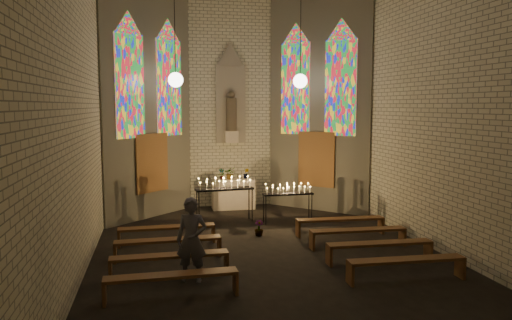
# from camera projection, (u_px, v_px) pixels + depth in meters

# --- Properties ---
(floor) EXTENTS (12.00, 12.00, 0.00)m
(floor) POSITION_uv_depth(u_px,v_px,m) (270.00, 256.00, 11.46)
(floor) COLOR black
(floor) RESTS_ON ground
(room) EXTENTS (8.22, 12.43, 7.00)m
(room) POSITION_uv_depth(u_px,v_px,m) (244.00, 96.00, 14.34)
(room) COLOR beige
(room) RESTS_ON ground
(altar) EXTENTS (1.40, 0.60, 1.00)m
(altar) POSITION_uv_depth(u_px,v_px,m) (233.00, 194.00, 16.72)
(altar) COLOR beige
(altar) RESTS_ON ground
(flower_vase_left) EXTENTS (0.21, 0.16, 0.37)m
(flower_vase_left) POSITION_uv_depth(u_px,v_px,m) (222.00, 174.00, 16.58)
(flower_vase_left) COLOR #4C723F
(flower_vase_left) RESTS_ON altar
(flower_vase_center) EXTENTS (0.39, 0.35, 0.41)m
(flower_vase_center) POSITION_uv_depth(u_px,v_px,m) (230.00, 173.00, 16.60)
(flower_vase_center) COLOR #4C723F
(flower_vase_center) RESTS_ON altar
(flower_vase_right) EXTENTS (0.22, 0.19, 0.35)m
(flower_vase_right) POSITION_uv_depth(u_px,v_px,m) (246.00, 173.00, 16.79)
(flower_vase_right) COLOR #4C723F
(flower_vase_right) RESTS_ON altar
(aisle_flower_pot) EXTENTS (0.28, 0.28, 0.41)m
(aisle_flower_pot) POSITION_uv_depth(u_px,v_px,m) (259.00, 228.00, 13.24)
(aisle_flower_pot) COLOR #4C723F
(aisle_flower_pot) RESTS_ON ground
(votive_stand_left) EXTENTS (1.76, 0.60, 1.26)m
(votive_stand_left) POSITION_uv_depth(u_px,v_px,m) (225.00, 186.00, 14.74)
(votive_stand_left) COLOR black
(votive_stand_left) RESTS_ON ground
(votive_stand_right) EXTENTS (1.49, 0.37, 1.09)m
(votive_stand_right) POSITION_uv_depth(u_px,v_px,m) (288.00, 191.00, 14.69)
(votive_stand_right) COLOR black
(votive_stand_right) RESTS_ON ground
(pew_left_0) EXTENTS (2.39, 0.41, 0.46)m
(pew_left_0) POSITION_uv_depth(u_px,v_px,m) (167.00, 230.00, 12.43)
(pew_left_0) COLOR #543218
(pew_left_0) RESTS_ON ground
(pew_right_0) EXTENTS (2.39, 0.41, 0.46)m
(pew_right_0) POSITION_uv_depth(u_px,v_px,m) (340.00, 221.00, 13.33)
(pew_right_0) COLOR #543218
(pew_right_0) RESTS_ON ground
(pew_left_1) EXTENTS (2.39, 0.41, 0.46)m
(pew_left_1) POSITION_uv_depth(u_px,v_px,m) (168.00, 242.00, 11.26)
(pew_left_1) COLOR #543218
(pew_left_1) RESTS_ON ground
(pew_right_1) EXTENTS (2.39, 0.41, 0.46)m
(pew_right_1) POSITION_uv_depth(u_px,v_px,m) (358.00, 232.00, 12.16)
(pew_right_1) COLOR #543218
(pew_right_1) RESTS_ON ground
(pew_left_2) EXTENTS (2.39, 0.41, 0.46)m
(pew_left_2) POSITION_uv_depth(u_px,v_px,m) (170.00, 258.00, 10.09)
(pew_left_2) COLOR #543218
(pew_left_2) RESTS_ON ground
(pew_right_2) EXTENTS (2.39, 0.41, 0.46)m
(pew_right_2) POSITION_uv_depth(u_px,v_px,m) (380.00, 246.00, 10.99)
(pew_right_2) COLOR #543218
(pew_right_2) RESTS_ON ground
(pew_left_3) EXTENTS (2.39, 0.41, 0.46)m
(pew_left_3) POSITION_uv_depth(u_px,v_px,m) (172.00, 278.00, 8.92)
(pew_left_3) COLOR #543218
(pew_left_3) RESTS_ON ground
(pew_right_3) EXTENTS (2.39, 0.41, 0.46)m
(pew_right_3) POSITION_uv_depth(u_px,v_px,m) (406.00, 263.00, 9.82)
(pew_right_3) COLOR #543218
(pew_right_3) RESTS_ON ground
(visitor) EXTENTS (0.70, 0.56, 1.67)m
(visitor) POSITION_uv_depth(u_px,v_px,m) (192.00, 240.00, 9.77)
(visitor) COLOR #555560
(visitor) RESTS_ON ground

